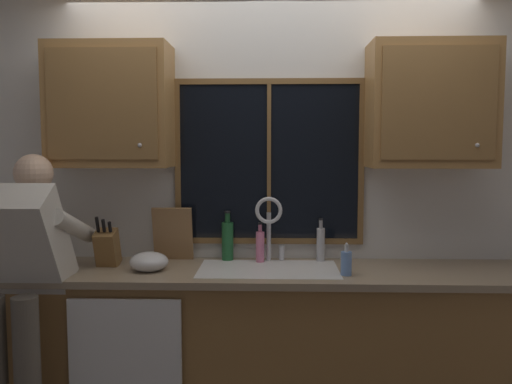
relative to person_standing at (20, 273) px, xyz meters
name	(u,v)px	position (x,y,z in m)	size (l,w,h in m)	color
back_wall	(270,201)	(1.30, 0.69, 0.31)	(6.00, 0.12, 2.55)	silver
window_glass	(269,162)	(1.29, 0.62, 0.56)	(1.10, 0.02, 0.95)	black
window_frame_top	(269,81)	(1.29, 0.61, 1.05)	(1.17, 0.02, 0.04)	brown
window_frame_bottom	(269,241)	(1.29, 0.61, 0.06)	(1.17, 0.02, 0.04)	brown
window_frame_left	(178,162)	(0.72, 0.61, 0.56)	(0.04, 0.02, 0.95)	brown
window_frame_right	(361,162)	(1.86, 0.61, 0.56)	(0.04, 0.02, 0.95)	brown
window_mullion_center	(269,162)	(1.29, 0.61, 0.56)	(0.02, 0.02, 0.95)	brown
lower_cabinet_run	(269,349)	(1.30, 0.34, -0.53)	(3.60, 0.58, 0.88)	olive
countertop	(270,273)	(1.30, 0.32, -0.07)	(3.66, 0.62, 0.04)	gray
dishwasher_front	(125,367)	(0.54, 0.02, -0.51)	(0.60, 0.02, 0.74)	white
upper_cabinet_left	(111,106)	(0.36, 0.46, 0.89)	(0.70, 0.36, 0.72)	#9E703D
upper_cabinet_right	(430,105)	(2.22, 0.46, 0.89)	(0.70, 0.36, 0.72)	#9E703D
sink	(268,286)	(1.29, 0.33, -0.15)	(0.80, 0.46, 0.21)	silver
faucet	(270,221)	(1.30, 0.51, 0.20)	(0.18, 0.09, 0.40)	silver
person_standing	(20,273)	(0.00, 0.00, 0.00)	(0.53, 0.68, 1.58)	#595147
knife_block	(107,248)	(0.35, 0.37, 0.06)	(0.12, 0.18, 0.32)	brown
cutting_board	(173,234)	(0.70, 0.54, 0.12)	(0.24, 0.02, 0.34)	#997047
mixing_bowl	(149,262)	(0.61, 0.28, 0.00)	(0.22, 0.22, 0.11)	silver
soap_dispenser	(346,263)	(1.72, 0.20, 0.02)	(0.06, 0.07, 0.18)	#668CCC
bottle_green_glass	(321,243)	(1.61, 0.55, 0.06)	(0.05, 0.05, 0.27)	#B7B7BC
bottle_tall_clear	(228,240)	(1.04, 0.56, 0.08)	(0.07, 0.07, 0.31)	#1E592D
bottle_amber_small	(260,246)	(1.24, 0.51, 0.05)	(0.05, 0.05, 0.24)	pink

